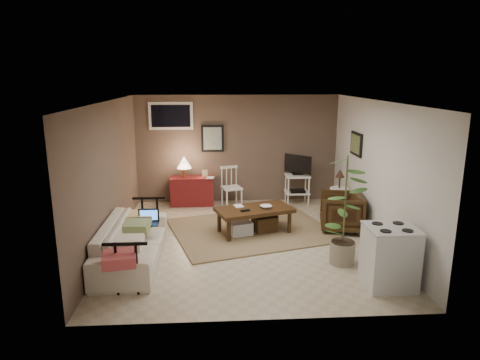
{
  "coord_description": "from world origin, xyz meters",
  "views": [
    {
      "loc": [
        -0.52,
        -6.97,
        2.79
      ],
      "look_at": [
        -0.07,
        0.35,
        1.01
      ],
      "focal_mm": 32.0,
      "sensor_mm": 36.0,
      "label": 1
    }
  ],
  "objects": [
    {
      "name": "coffee_table",
      "position": [
        0.18,
        0.35,
        0.28
      ],
      "size": [
        1.49,
        1.07,
        0.51
      ],
      "color": "#3D2410",
      "rests_on": "floor"
    },
    {
      "name": "art_right",
      "position": [
        2.23,
        1.05,
        1.52
      ],
      "size": [
        0.03,
        0.6,
        0.45
      ],
      "primitive_type": "cube",
      "color": "black"
    },
    {
      "name": "book_console",
      "position": [
        -0.69,
        2.1,
        0.75
      ],
      "size": [
        0.17,
        0.06,
        0.22
      ],
      "primitive_type": "imported",
      "rotation": [
        0.0,
        0.0,
        -0.22
      ],
      "color": "#3D2410",
      "rests_on": "red_console"
    },
    {
      "name": "sofa",
      "position": [
        -1.8,
        -0.73,
        0.42
      ],
      "size": [
        0.63,
        2.17,
        0.85
      ],
      "primitive_type": "imported",
      "rotation": [
        0.0,
        0.0,
        1.57
      ],
      "color": "beige",
      "rests_on": "floor"
    },
    {
      "name": "red_console",
      "position": [
        -1.03,
        2.23,
        0.38
      ],
      "size": [
        0.95,
        0.42,
        1.1
      ],
      "color": "maroon",
      "rests_on": "floor"
    },
    {
      "name": "window",
      "position": [
        -1.45,
        2.48,
        1.95
      ],
      "size": [
        0.96,
        0.03,
        0.6
      ],
      "primitive_type": "cube",
      "color": "white"
    },
    {
      "name": "stove",
      "position": [
        1.82,
        -1.76,
        0.42
      ],
      "size": [
        0.65,
        0.61,
        0.85
      ],
      "color": "silver",
      "rests_on": "floor"
    },
    {
      "name": "potted_plant",
      "position": [
        1.41,
        -1.0,
        0.91
      ],
      "size": [
        0.43,
        0.43,
        1.7
      ],
      "color": "tan",
      "rests_on": "floor"
    },
    {
      "name": "bowl",
      "position": [
        0.4,
        0.34,
        0.59
      ],
      "size": [
        0.21,
        0.09,
        0.21
      ],
      "primitive_type": "imported",
      "rotation": [
        0.0,
        0.0,
        0.19
      ],
      "color": "#3D2410",
      "rests_on": "coffee_table"
    },
    {
      "name": "side_table",
      "position": [
        2.0,
        1.24,
        0.61
      ],
      "size": [
        0.37,
        0.37,
        0.98
      ],
      "color": "white",
      "rests_on": "floor"
    },
    {
      "name": "art_back",
      "position": [
        -0.55,
        2.48,
        1.45
      ],
      "size": [
        0.5,
        0.03,
        0.6
      ],
      "primitive_type": "cube",
      "color": "black"
    },
    {
      "name": "tv_stand",
      "position": [
        1.32,
        2.15,
        0.59
      ],
      "size": [
        0.52,
        0.49,
        1.11
      ],
      "color": "white",
      "rests_on": "floor"
    },
    {
      "name": "spindle_chair",
      "position": [
        -0.15,
        2.09,
        0.41
      ],
      "size": [
        0.49,
        0.49,
        0.87
      ],
      "color": "white",
      "rests_on": "floor"
    },
    {
      "name": "laptop",
      "position": [
        -1.59,
        -0.36,
        0.55
      ],
      "size": [
        0.33,
        0.24,
        0.23
      ],
      "color": "black",
      "rests_on": "sofa"
    },
    {
      "name": "rug",
      "position": [
        0.15,
        0.51,
        0.01
      ],
      "size": [
        3.31,
        2.93,
        0.03
      ],
      "primitive_type": "cube",
      "rotation": [
        0.0,
        0.0,
        0.29
      ],
      "color": "#8B7A51",
      "rests_on": "floor"
    },
    {
      "name": "sofa_end_rails",
      "position": [
        -1.68,
        -0.73,
        0.36
      ],
      "size": [
        0.58,
        2.16,
        0.73
      ],
      "primitive_type": null,
      "color": "black",
      "rests_on": "floor"
    },
    {
      "name": "floor",
      "position": [
        0.0,
        0.0,
        0.0
      ],
      "size": [
        5.0,
        5.0,
        0.0
      ],
      "primitive_type": "plane",
      "color": "#C1B293",
      "rests_on": "ground"
    },
    {
      "name": "armchair",
      "position": [
        1.81,
        0.43,
        0.39
      ],
      "size": [
        0.84,
        0.87,
        0.77
      ],
      "primitive_type": "imported",
      "rotation": [
        0.0,
        0.0,
        -1.77
      ],
      "color": "#32210E",
      "rests_on": "floor"
    },
    {
      "name": "sofa_pillows",
      "position": [
        -1.75,
        -0.98,
        0.52
      ],
      "size": [
        0.42,
        2.06,
        0.15
      ],
      "primitive_type": null,
      "color": "#F7E6CD",
      "rests_on": "sofa"
    },
    {
      "name": "book_table",
      "position": [
        -0.16,
        0.45,
        0.59
      ],
      "size": [
        0.15,
        0.05,
        0.21
      ],
      "primitive_type": "imported",
      "rotation": [
        0.0,
        0.0,
        0.21
      ],
      "color": "#3D2410",
      "rests_on": "coffee_table"
    }
  ]
}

